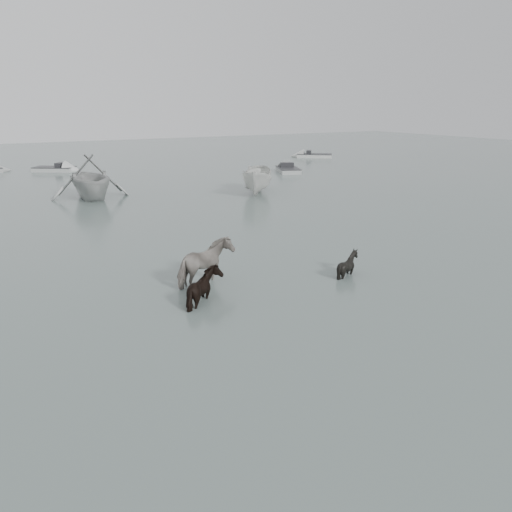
% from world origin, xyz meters
% --- Properties ---
extents(ground, '(140.00, 140.00, 0.00)m').
position_xyz_m(ground, '(0.00, 0.00, 0.00)').
color(ground, '#51605D').
rests_on(ground, ground).
extents(pony_pinto, '(2.16, 1.52, 1.67)m').
position_xyz_m(pony_pinto, '(-0.46, 1.95, 0.83)').
color(pony_pinto, black).
rests_on(pony_pinto, ground).
extents(pony_dark, '(1.57, 1.68, 1.36)m').
position_xyz_m(pony_dark, '(-1.13, 0.46, 0.68)').
color(pony_dark, black).
rests_on(pony_dark, ground).
extents(pony_black, '(1.30, 1.23, 1.16)m').
position_xyz_m(pony_black, '(4.03, 0.32, 0.58)').
color(pony_black, black).
rests_on(pony_black, ground).
extents(rowboat_trail, '(4.80, 5.52, 2.84)m').
position_xyz_m(rowboat_trail, '(-0.21, 19.16, 1.42)').
color(rowboat_trail, '#ADB0AD').
rests_on(rowboat_trail, ground).
extents(boat_small, '(4.24, 4.86, 1.82)m').
position_xyz_m(boat_small, '(9.56, 15.81, 0.91)').
color(boat_small, silver).
rests_on(boat_small, ground).
extents(skiff_port, '(3.24, 4.85, 0.75)m').
position_xyz_m(skiff_port, '(16.93, 23.37, 0.38)').
color(skiff_port, '#A0A3A1').
rests_on(skiff_port, ground).
extents(skiff_mid, '(4.70, 3.97, 0.75)m').
position_xyz_m(skiff_mid, '(-0.07, 33.82, 0.38)').
color(skiff_mid, '#B0B3B0').
rests_on(skiff_mid, ground).
extents(skiff_star, '(5.02, 4.42, 0.75)m').
position_xyz_m(skiff_star, '(26.12, 32.10, 0.38)').
color(skiff_star, beige).
rests_on(skiff_star, ground).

